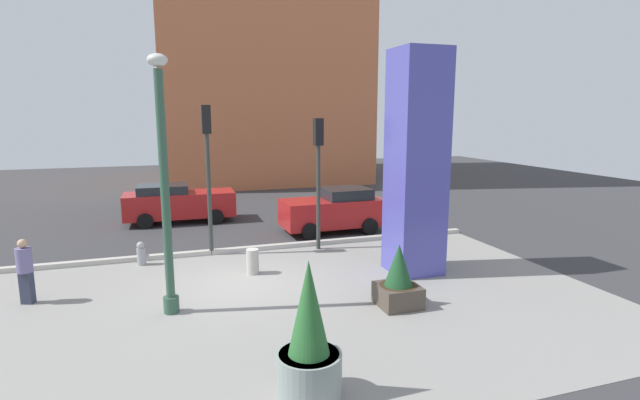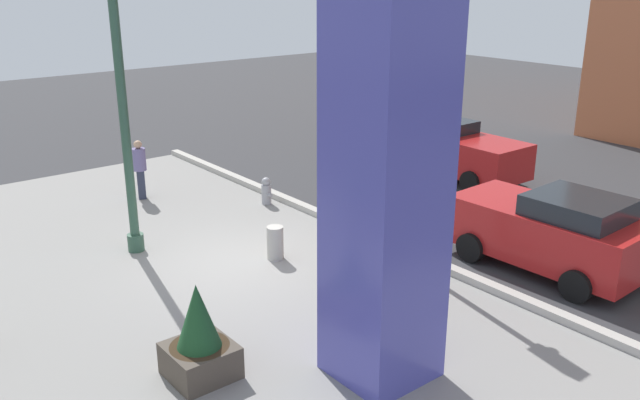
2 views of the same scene
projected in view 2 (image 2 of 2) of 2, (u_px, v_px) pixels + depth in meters
name	position (u px, v px, depth m)	size (l,w,h in m)	color
ground_plane	(373.00, 221.00, 16.84)	(60.00, 60.00, 0.00)	#38383A
plaza_pavement	(152.00, 287.00, 13.28)	(18.00, 10.00, 0.02)	gray
curb_strip	(347.00, 226.00, 16.29)	(18.00, 0.24, 0.16)	#B7B2A8
lamp_post	(125.00, 125.00, 14.09)	(0.44, 0.44, 5.90)	#335642
art_pillar_blue	(386.00, 175.00, 9.45)	(1.40, 1.40, 6.43)	#4C4CAD
potted_plant_near_left	(199.00, 339.00, 10.17)	(0.97, 0.97, 1.56)	#4C4238
fire_hydrant	(266.00, 191.00, 17.92)	(0.36, 0.26, 0.75)	#99999E
concrete_bollard	(275.00, 243.00, 14.48)	(0.36, 0.36, 0.75)	#B2ADA3
traffic_light_corner	(434.00, 132.00, 12.81)	(0.28, 0.42, 4.49)	#333833
traffic_light_far_side	(331.00, 91.00, 15.64)	(0.28, 0.42, 4.91)	#333833
car_curb_west	(452.00, 149.00, 20.30)	(4.62, 1.99, 1.67)	red
car_curb_east	(551.00, 231.00, 13.82)	(4.01, 2.11, 1.73)	red
pedestrian_by_curb	(140.00, 167.00, 18.20)	(0.47, 0.47, 1.64)	#33384C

